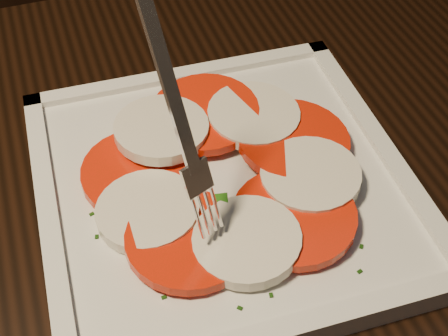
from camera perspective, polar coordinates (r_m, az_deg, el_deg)
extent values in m
cube|color=black|center=(0.47, -4.60, -11.68)|extent=(1.24, 0.87, 0.04)
cylinder|color=black|center=(1.13, 18.65, 0.69)|extent=(0.06, 0.06, 0.71)
cube|color=black|center=(1.08, -16.05, 5.83)|extent=(0.51, 0.51, 0.04)
cylinder|color=black|center=(1.13, -19.12, -12.12)|extent=(0.04, 0.04, 0.41)
cylinder|color=black|center=(1.17, -2.50, -5.12)|extent=(0.04, 0.04, 0.41)
cylinder|color=black|center=(1.40, -9.55, 5.02)|extent=(0.04, 0.04, 0.41)
cube|color=silver|center=(0.50, 0.00, -1.77)|extent=(0.29, 0.29, 0.01)
cylinder|color=red|center=(0.49, -7.71, -0.48)|extent=(0.09, 0.09, 0.02)
cylinder|color=silver|center=(0.47, -6.96, -3.92)|extent=(0.08, 0.08, 0.02)
cylinder|color=red|center=(0.45, -3.21, -6.55)|extent=(0.09, 0.09, 0.02)
cylinder|color=silver|center=(0.44, 2.10, -6.68)|extent=(0.08, 0.08, 0.02)
cylinder|color=red|center=(0.46, 6.40, -4.43)|extent=(0.09, 0.09, 0.01)
cylinder|color=silver|center=(0.48, 7.89, -0.72)|extent=(0.08, 0.08, 0.01)
cylinder|color=red|center=(0.51, 6.36, 2.61)|extent=(0.09, 0.09, 0.01)
cylinder|color=silver|center=(0.52, 2.72, 4.82)|extent=(0.08, 0.08, 0.01)
cylinder|color=red|center=(0.53, -1.77, 5.04)|extent=(0.09, 0.09, 0.01)
cylinder|color=silver|center=(0.51, -5.74, 3.56)|extent=(0.08, 0.08, 0.01)
cube|color=#225D10|center=(0.46, 5.22, -3.70)|extent=(0.04, 0.01, 0.00)
cube|color=#225D10|center=(0.45, 6.40, -5.25)|extent=(0.02, 0.04, 0.00)
cube|color=#225D10|center=(0.46, 7.37, -4.71)|extent=(0.04, 0.03, 0.00)
cube|color=#225D10|center=(0.51, 1.96, 3.33)|extent=(0.02, 0.05, 0.00)
cube|color=#225D10|center=(0.53, -1.71, 5.08)|extent=(0.01, 0.03, 0.00)
cube|color=#225D10|center=(0.46, -0.21, -3.90)|extent=(0.02, 0.03, 0.01)
cube|color=#225D10|center=(0.50, 5.69, 1.23)|extent=(0.01, 0.03, 0.00)
cube|color=#225D10|center=(0.53, -1.29, 5.48)|extent=(0.03, 0.03, 0.00)
cube|color=#225D10|center=(0.47, 7.99, -3.25)|extent=(0.03, 0.01, 0.00)
cube|color=#123309|center=(0.48, -12.00, -4.14)|extent=(0.00, 0.00, 0.00)
cube|color=#123309|center=(0.45, 12.31, -9.23)|extent=(0.00, 0.00, 0.00)
cube|color=#123309|center=(0.58, -0.25, 7.68)|extent=(0.00, 0.00, 0.00)
cube|color=#123309|center=(0.44, -4.46, -9.42)|extent=(0.00, 0.00, 0.00)
cube|color=#123309|center=(0.43, 4.33, -11.52)|extent=(0.00, 0.00, 0.00)
cube|color=#123309|center=(0.42, 1.45, -12.68)|extent=(0.00, 0.00, 0.00)
cube|color=#123309|center=(0.46, -11.56, -6.18)|extent=(0.00, 0.00, 0.00)
cube|color=#123309|center=(0.43, -5.51, -11.69)|extent=(0.00, 0.00, 0.00)
cube|color=#123309|center=(0.44, -7.43, -9.49)|extent=(0.00, 0.00, 0.00)
cube|color=#123309|center=(0.55, 5.43, 4.77)|extent=(0.00, 0.00, 0.00)
cube|color=#123309|center=(0.46, 12.45, -7.03)|extent=(0.00, 0.00, 0.00)
cube|color=#123309|center=(0.45, 5.77, -8.34)|extent=(0.00, 0.00, 0.00)
cube|color=#123309|center=(0.46, -9.73, -6.10)|extent=(0.00, 0.00, 0.00)
cube|color=#123309|center=(0.58, -1.53, 7.61)|extent=(0.00, 0.00, 0.00)
cube|color=#123309|center=(0.46, 10.57, -5.87)|extent=(0.00, 0.00, 0.00)
cube|color=#123309|center=(0.48, 11.69, -3.92)|extent=(0.00, 0.00, 0.00)
cube|color=#123309|center=(0.56, 5.71, 6.10)|extent=(0.00, 0.00, 0.00)
cube|color=#123309|center=(0.52, -8.93, 1.78)|extent=(0.00, 0.00, 0.00)
cube|color=#123309|center=(0.56, -4.52, 5.90)|extent=(0.00, 0.00, 0.00)
cube|color=#123309|center=(0.46, -9.65, -7.15)|extent=(0.00, 0.00, 0.00)
cube|color=#123309|center=(0.55, 3.74, 5.15)|extent=(0.00, 0.00, 0.00)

